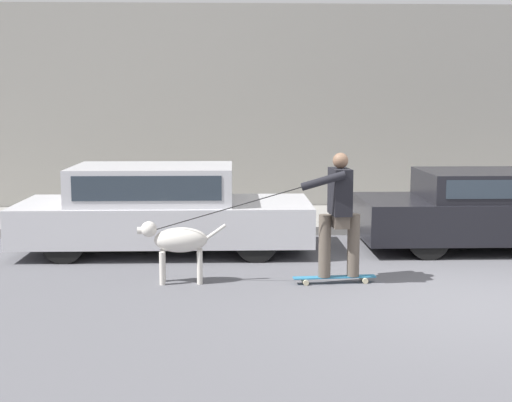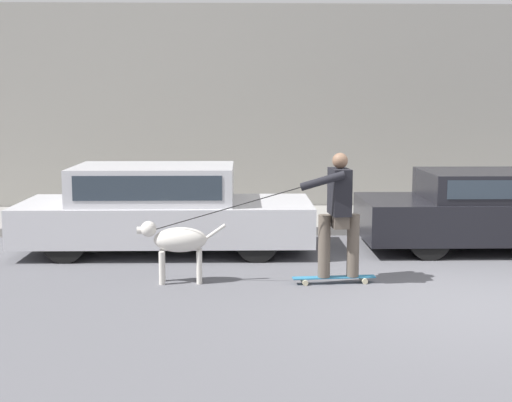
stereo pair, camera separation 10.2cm
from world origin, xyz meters
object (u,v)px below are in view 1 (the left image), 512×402
at_px(parked_car_1, 503,211).
at_px(dog, 178,241).
at_px(parked_car_0, 162,210).
at_px(skateboarder, 338,210).

height_order(parked_car_1, dog, parked_car_1).
height_order(parked_car_0, parked_car_1, parked_car_0).
bearing_deg(parked_car_0, dog, -78.55).
distance_m(parked_car_0, parked_car_1, 5.20).
bearing_deg(dog, parked_car_1, -160.82).
xyz_separation_m(parked_car_0, parked_car_1, (5.20, 0.00, -0.04)).
height_order(parked_car_0, skateboarder, skateboarder).
xyz_separation_m(parked_car_1, skateboarder, (-2.84, -2.00, 0.33)).
xyz_separation_m(parked_car_1, dog, (-4.82, -1.91, -0.06)).
xyz_separation_m(parked_car_0, dog, (0.37, -1.91, -0.10)).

